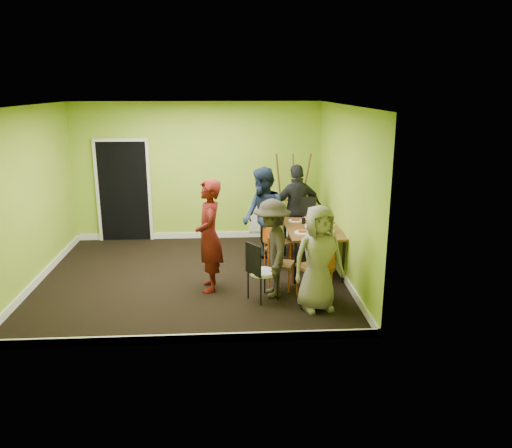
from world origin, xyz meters
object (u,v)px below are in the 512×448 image
(blue_bottle, at_px, (330,227))
(person_standing, at_px, (209,236))
(chair_front_end, at_px, (318,263))
(person_left_far, at_px, (263,217))
(chair_left_far, at_px, (274,238))
(chair_left_near, at_px, (277,258))
(easel, at_px, (292,198))
(person_left_near, at_px, (272,248))
(thermos, at_px, (314,220))
(person_back_end, at_px, (297,210))
(dining_table, at_px, (313,230))
(orange_bottle, at_px, (309,222))
(chair_bentwood, at_px, (259,269))
(person_front_end, at_px, (318,258))
(chair_back_end, at_px, (303,215))

(blue_bottle, height_order, person_standing, person_standing)
(chair_front_end, xyz_separation_m, person_left_far, (-0.68, 1.57, 0.28))
(person_standing, bearing_deg, person_left_far, 135.37)
(person_left_far, bearing_deg, chair_left_far, 39.90)
(chair_left_near, xyz_separation_m, easel, (0.56, 2.52, 0.41))
(chair_left_far, bearing_deg, person_left_near, -31.44)
(thermos, relative_size, person_back_end, 0.12)
(dining_table, xyz_separation_m, person_standing, (-1.74, -0.81, 0.18))
(thermos, distance_m, person_left_near, 1.44)
(chair_left_far, height_order, thermos, thermos)
(person_left_near, bearing_deg, orange_bottle, 146.96)
(chair_bentwood, xyz_separation_m, person_back_end, (0.85, 2.16, 0.35))
(person_back_end, relative_size, person_front_end, 1.12)
(chair_bentwood, xyz_separation_m, person_standing, (-0.74, 0.47, 0.38))
(person_left_far, bearing_deg, chair_front_end, 5.50)
(dining_table, bearing_deg, easel, 94.58)
(dining_table, relative_size, person_front_end, 0.99)
(thermos, height_order, blue_bottle, thermos)
(dining_table, xyz_separation_m, chair_back_end, (-0.06, 0.73, 0.09))
(chair_front_end, relative_size, blue_bottle, 5.72)
(chair_left_far, relative_size, chair_back_end, 0.85)
(chair_left_far, relative_size, person_standing, 0.54)
(easel, height_order, person_left_near, easel)
(chair_front_end, xyz_separation_m, person_front_end, (-0.05, -0.29, 0.17))
(dining_table, xyz_separation_m, chair_left_far, (-0.65, 0.13, -0.16))
(chair_bentwood, xyz_separation_m, person_left_near, (0.21, 0.19, 0.25))
(dining_table, height_order, chair_front_end, chair_front_end)
(blue_bottle, bearing_deg, orange_bottle, 114.80)
(chair_front_end, distance_m, person_standing, 1.70)
(orange_bottle, relative_size, person_left_far, 0.05)
(dining_table, bearing_deg, person_back_end, 99.68)
(dining_table, distance_m, person_standing, 1.93)
(chair_left_near, xyz_separation_m, person_standing, (-1.04, 0.01, 0.39))
(chair_left_far, distance_m, thermos, 0.75)
(person_left_far, xyz_separation_m, person_left_near, (0.04, -1.34, -0.13))
(chair_left_near, distance_m, chair_front_end, 0.76)
(thermos, xyz_separation_m, person_left_far, (-0.86, 0.17, 0.02))
(person_standing, bearing_deg, easel, 143.53)
(dining_table, relative_size, person_left_near, 1.01)
(person_front_end, bearing_deg, chair_back_end, 73.39)
(dining_table, bearing_deg, chair_front_end, -96.42)
(blue_bottle, relative_size, person_left_far, 0.10)
(chair_front_end, height_order, orange_bottle, chair_front_end)
(chair_bentwood, bearing_deg, orange_bottle, 113.68)
(chair_left_near, bearing_deg, thermos, 159.69)
(person_left_near, bearing_deg, thermos, 142.46)
(person_back_end, bearing_deg, easel, -103.80)
(easel, distance_m, blue_bottle, 2.08)
(thermos, distance_m, blue_bottle, 0.47)
(chair_front_end, bearing_deg, thermos, 62.03)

